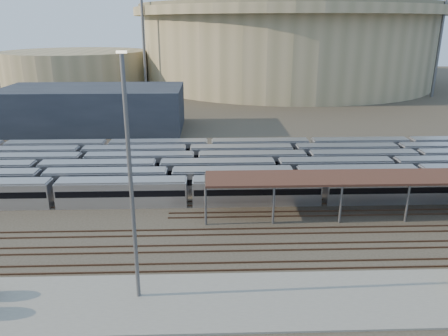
% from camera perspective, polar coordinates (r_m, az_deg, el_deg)
% --- Properties ---
extents(ground, '(420.00, 420.00, 0.00)m').
position_cam_1_polar(ground, '(55.36, 5.99, -7.80)').
color(ground, '#383026').
rests_on(ground, ground).
extents(apron, '(50.00, 9.00, 0.20)m').
position_cam_1_polar(apron, '(41.97, 1.77, -16.92)').
color(apron, gray).
rests_on(apron, ground).
extents(subway_trains, '(128.56, 23.90, 3.60)m').
position_cam_1_polar(subway_trains, '(72.30, 7.55, 0.06)').
color(subway_trains, '#B6B6BB').
rests_on(subway_trains, ground).
extents(inspection_shed, '(60.30, 6.00, 5.30)m').
position_cam_1_polar(inspection_shed, '(63.77, 25.62, -1.15)').
color(inspection_shed, '#57585D').
rests_on(inspection_shed, ground).
extents(empty_tracks, '(170.00, 9.62, 0.18)m').
position_cam_1_polar(empty_tracks, '(50.93, 6.75, -10.19)').
color(empty_tracks, '#4C3323').
rests_on(empty_tracks, ground).
extents(stadium, '(124.00, 124.00, 32.50)m').
position_cam_1_polar(stadium, '(192.08, 8.06, 15.89)').
color(stadium, '#9C8C69').
rests_on(stadium, ground).
extents(secondary_arena, '(56.00, 56.00, 14.00)m').
position_cam_1_polar(secondary_arena, '(187.52, -18.68, 12.17)').
color(secondary_arena, '#9C8C69').
rests_on(secondary_arena, ground).
extents(service_building, '(42.00, 20.00, 10.00)m').
position_cam_1_polar(service_building, '(109.47, -16.68, 7.46)').
color(service_building, '#1E232D').
rests_on(service_building, ground).
extents(floodlight_0, '(4.00, 1.00, 38.40)m').
position_cam_1_polar(floodlight_0, '(160.79, -10.50, 16.80)').
color(floodlight_0, '#57585D').
rests_on(floodlight_0, ground).
extents(floodlight_2, '(4.00, 1.00, 38.40)m').
position_cam_1_polar(floodlight_2, '(168.09, 26.46, 15.32)').
color(floodlight_2, '#57585D').
rests_on(floodlight_2, ground).
extents(floodlight_3, '(4.00, 1.00, 38.40)m').
position_cam_1_polar(floodlight_3, '(209.20, -2.81, 17.38)').
color(floodlight_3, '#57585D').
rests_on(floodlight_3, ground).
extents(yard_light_pole, '(0.80, 0.36, 22.14)m').
position_cam_1_polar(yard_light_pole, '(38.05, -12.07, -2.01)').
color(yard_light_pole, '#57585D').
rests_on(yard_light_pole, apron).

